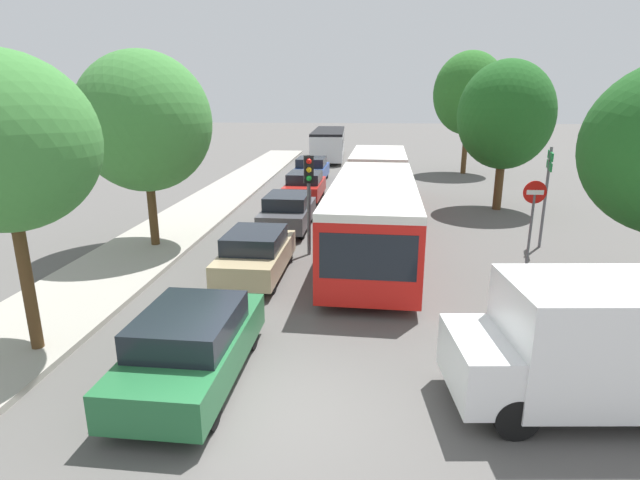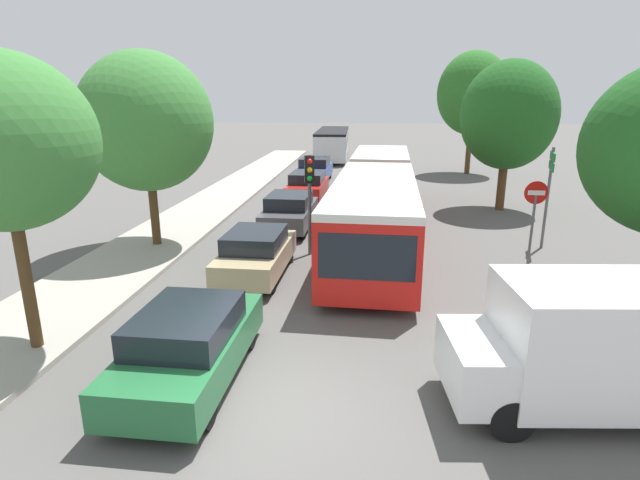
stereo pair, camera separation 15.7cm
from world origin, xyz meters
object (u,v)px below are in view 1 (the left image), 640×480
Objects in this scene: city_bus_rear at (329,142)px; direction_sign_post at (548,177)px; tree_right_mid at (503,118)px; tree_right_far at (469,93)px; tree_left_near at (3,143)px; queued_car_blue at (312,169)px; queued_car_red at (305,186)px; queued_car_green at (192,345)px; articulated_bus at (376,193)px; tree_left_mid at (144,122)px; queued_car_tan at (256,253)px; no_entry_sign at (533,211)px; white_van at (611,342)px; queued_car_graphite at (288,211)px.

direction_sign_post is at bearing -161.87° from city_bus_rear.
tree_right_mid is 12.06m from tree_right_far.
city_bus_rear is 1.90× the size of tree_left_near.
tree_left_near reaches higher than queued_car_blue.
direction_sign_post reaches higher than queued_car_red.
city_bus_rear is at bearing 1.37° from queued_car_green.
articulated_bus is 9.08m from tree_left_mid.
queued_car_blue reaches higher than queued_car_tan.
tree_left_mid is at bearing -95.62° from no_entry_sign.
articulated_bus reaches higher than queued_car_tan.
white_van is 0.76× the size of tree_left_mid.
direction_sign_post is at bearing -143.48° from queued_car_blue.
white_van is 10.22m from direction_sign_post.
city_bus_rear is 37.27m from white_van.
articulated_bus is 4.14× the size of queued_car_red.
queued_car_green is 7.42m from white_van.
articulated_bus is at bearing -147.27° from queued_car_red.
queued_car_tan is 0.61× the size of tree_left_mid.
queued_car_graphite is 6.49m from tree_left_mid.
articulated_bus is at bearing -143.30° from tree_right_mid.
direction_sign_post is (9.59, 3.87, 1.83)m from queued_car_tan.
white_van is at bearing -36.37° from tree_left_mid.
articulated_bus is 4.29× the size of queued_car_tan.
city_bus_rear is 2.72× the size of queued_car_graphite.
articulated_bus is 6.33m from direction_sign_post.
tree_left_near is (-7.31, -10.99, 2.90)m from articulated_bus.
queued_car_blue is (-0.28, 12.09, 0.04)m from queued_car_graphite.
queued_car_graphite is (0.09, 11.51, -0.00)m from queued_car_green.
direction_sign_post is 0.59× the size of tree_left_near.
tree_right_mid is (9.43, 4.62, 3.57)m from queued_car_graphite.
queued_car_red is at bearing -134.01° from tree_right_far.
tree_left_near is (-3.67, 0.76, 3.66)m from queued_car_green.
no_entry_sign is 2.90m from direction_sign_post.
tree_right_far is at bearing -18.58° from queued_car_green.
direction_sign_post is at bearing -107.49° from white_van.
white_van is at bearing -170.15° from city_bus_rear.
queued_car_green is 1.04× the size of queued_car_tan.
articulated_bus is at bearing -160.65° from queued_car_blue.
queued_car_blue is at bearing -41.10° from direction_sign_post.
queued_car_graphite is at bearing 178.59° from city_bus_rear.
white_van is at bearing 91.50° from direction_sign_post.
queued_car_blue is 1.24× the size of direction_sign_post.
tree_right_far is (14.50, 19.67, 1.06)m from tree_left_mid.
queued_car_graphite is (0.12, 5.64, 0.03)m from queued_car_tan.
queued_car_green is (-3.65, -11.75, -0.76)m from articulated_bus.
no_entry_sign reaches higher than queued_car_graphite.
tree_left_near reaches higher than white_van.
white_van is 1.43× the size of direction_sign_post.
queued_car_green is at bearing -178.14° from queued_car_blue.
tree_right_far is (6.56, 16.36, 3.98)m from articulated_bus.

